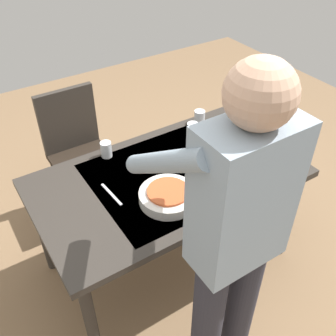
{
  "coord_description": "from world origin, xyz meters",
  "views": [
    {
      "loc": [
        0.89,
        1.39,
        2.1
      ],
      "look_at": [
        0.0,
        0.0,
        0.77
      ],
      "focal_mm": 41.42,
      "sensor_mm": 36.0,
      "label": 1
    }
  ],
  "objects": [
    {
      "name": "ground_plane",
      "position": [
        0.0,
        0.0,
        0.0
      ],
      "size": [
        6.0,
        6.0,
        0.0
      ],
      "primitive_type": "plane",
      "color": "#846647"
    },
    {
      "name": "dining_table",
      "position": [
        0.0,
        0.0,
        0.65
      ],
      "size": [
        1.48,
        0.86,
        0.72
      ],
      "color": "#332D28",
      "rests_on": "ground_plane"
    },
    {
      "name": "chair_near",
      "position": [
        0.24,
        -0.81,
        0.53
      ],
      "size": [
        0.4,
        0.4,
        0.91
      ],
      "color": "black",
      "rests_on": "ground_plane"
    },
    {
      "name": "person_server",
      "position": [
        0.15,
        0.69,
        0.96
      ],
      "size": [
        0.42,
        0.61,
        1.69
      ],
      "color": "#2D2D38",
      "rests_on": "ground_plane"
    },
    {
      "name": "wine_bottle",
      "position": [
        -0.53,
        0.33,
        0.83
      ],
      "size": [
        0.07,
        0.07,
        0.3
      ],
      "color": "black",
      "rests_on": "dining_table"
    },
    {
      "name": "wine_glass_left",
      "position": [
        -0.28,
        -0.17,
        0.83
      ],
      "size": [
        0.07,
        0.07,
        0.15
      ],
      "color": "white",
      "rests_on": "dining_table"
    },
    {
      "name": "wine_glass_right",
      "position": [
        -0.66,
        0.07,
        0.83
      ],
      "size": [
        0.07,
        0.07,
        0.15
      ],
      "color": "white",
      "rests_on": "dining_table"
    },
    {
      "name": "water_cup_near_left",
      "position": [
        0.21,
        -0.34,
        0.77
      ],
      "size": [
        0.07,
        0.07,
        0.1
      ],
      "primitive_type": "cylinder",
      "color": "silver",
      "rests_on": "dining_table"
    },
    {
      "name": "water_cup_near_right",
      "position": [
        -0.47,
        -0.35,
        0.77
      ],
      "size": [
        0.07,
        0.07,
        0.09
      ],
      "primitive_type": "cylinder",
      "color": "silver",
      "rests_on": "dining_table"
    },
    {
      "name": "serving_bowl_pasta",
      "position": [
        0.11,
        0.17,
        0.76
      ],
      "size": [
        0.3,
        0.3,
        0.07
      ],
      "color": "silver",
      "rests_on": "dining_table"
    },
    {
      "name": "dinner_plate_near",
      "position": [
        -0.21,
        0.13,
        0.73
      ],
      "size": [
        0.23,
        0.23,
        0.01
      ],
      "primitive_type": "cylinder",
      "color": "silver",
      "rests_on": "dining_table"
    },
    {
      "name": "table_knife",
      "position": [
        0.34,
        -0.02,
        0.73
      ],
      "size": [
        0.03,
        0.2,
        0.0
      ],
      "primitive_type": "cube",
      "rotation": [
        0.0,
        0.0,
        0.07
      ],
      "color": "silver",
      "rests_on": "dining_table"
    },
    {
      "name": "table_fork",
      "position": [
        -0.51,
        -0.15,
        0.73
      ],
      "size": [
        0.04,
        0.18,
        0.0
      ],
      "primitive_type": "cube",
      "rotation": [
        0.0,
        0.0,
        0.15
      ],
      "color": "silver",
      "rests_on": "dining_table"
    }
  ]
}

